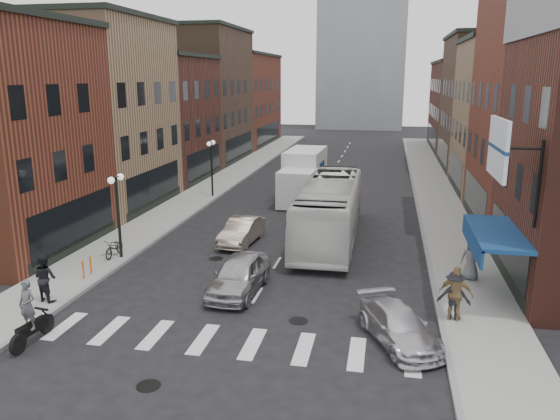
% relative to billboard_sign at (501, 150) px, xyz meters
% --- Properties ---
extents(ground, '(160.00, 160.00, 0.00)m').
position_rel_billboard_sign_xyz_m(ground, '(-8.59, -0.50, -6.13)').
color(ground, black).
rests_on(ground, ground).
extents(sidewalk_left, '(3.00, 74.00, 0.15)m').
position_rel_billboard_sign_xyz_m(sidewalk_left, '(-17.09, 21.50, -6.06)').
color(sidewalk_left, gray).
rests_on(sidewalk_left, ground).
extents(sidewalk_right, '(3.00, 74.00, 0.15)m').
position_rel_billboard_sign_xyz_m(sidewalk_right, '(-0.09, 21.50, -6.06)').
color(sidewalk_right, gray).
rests_on(sidewalk_right, ground).
extents(curb_left, '(0.20, 74.00, 0.16)m').
position_rel_billboard_sign_xyz_m(curb_left, '(-15.59, 21.50, -6.13)').
color(curb_left, gray).
rests_on(curb_left, ground).
extents(curb_right, '(0.20, 74.00, 0.16)m').
position_rel_billboard_sign_xyz_m(curb_right, '(-1.59, 21.50, -6.13)').
color(curb_right, gray).
rests_on(curb_right, ground).
extents(crosswalk_stripes, '(12.00, 2.20, 0.01)m').
position_rel_billboard_sign_xyz_m(crosswalk_stripes, '(-8.59, -3.50, -6.13)').
color(crosswalk_stripes, silver).
rests_on(crosswalk_stripes, ground).
extents(bldg_left_mid_a, '(10.30, 10.20, 12.30)m').
position_rel_billboard_sign_xyz_m(bldg_left_mid_a, '(-23.58, 13.50, 0.02)').
color(bldg_left_mid_a, '#A07B58').
rests_on(bldg_left_mid_a, ground).
extents(bldg_left_mid_b, '(10.30, 10.20, 10.30)m').
position_rel_billboard_sign_xyz_m(bldg_left_mid_b, '(-23.58, 23.50, -0.98)').
color(bldg_left_mid_b, '#49221A').
rests_on(bldg_left_mid_b, ground).
extents(bldg_left_far_a, '(10.30, 12.20, 13.30)m').
position_rel_billboard_sign_xyz_m(bldg_left_far_a, '(-23.58, 34.50, 0.52)').
color(bldg_left_far_a, '#4D3826').
rests_on(bldg_left_far_a, ground).
extents(bldg_left_far_b, '(10.30, 16.20, 11.30)m').
position_rel_billboard_sign_xyz_m(bldg_left_far_b, '(-23.58, 48.50, -0.48)').
color(bldg_left_far_b, brown).
rests_on(bldg_left_far_b, ground).
extents(bldg_right_mid_b, '(10.30, 10.20, 11.30)m').
position_rel_billboard_sign_xyz_m(bldg_right_mid_b, '(6.41, 23.50, -0.48)').
color(bldg_right_mid_b, '#A07B58').
rests_on(bldg_right_mid_b, ground).
extents(bldg_right_far_a, '(10.30, 12.20, 12.30)m').
position_rel_billboard_sign_xyz_m(bldg_right_far_a, '(6.41, 34.50, 0.02)').
color(bldg_right_far_a, '#4D3826').
rests_on(bldg_right_far_a, ground).
extents(bldg_right_far_b, '(10.30, 16.20, 10.30)m').
position_rel_billboard_sign_xyz_m(bldg_right_far_b, '(6.41, 48.50, -0.98)').
color(bldg_right_far_b, '#49221A').
rests_on(bldg_right_far_b, ground).
extents(awning_blue, '(1.80, 5.00, 0.78)m').
position_rel_billboard_sign_xyz_m(awning_blue, '(0.34, 2.00, -3.50)').
color(awning_blue, navy).
rests_on(awning_blue, ground).
extents(billboard_sign, '(1.52, 3.00, 3.70)m').
position_rel_billboard_sign_xyz_m(billboard_sign, '(0.00, 0.00, 0.00)').
color(billboard_sign, black).
rests_on(billboard_sign, ground).
extents(streetlamp_near, '(0.32, 1.22, 4.11)m').
position_rel_billboard_sign_xyz_m(streetlamp_near, '(-15.99, 3.50, -3.22)').
color(streetlamp_near, black).
rests_on(streetlamp_near, ground).
extents(streetlamp_far, '(0.32, 1.22, 4.11)m').
position_rel_billboard_sign_xyz_m(streetlamp_far, '(-15.99, 17.50, -3.22)').
color(streetlamp_far, black).
rests_on(streetlamp_far, ground).
extents(bike_rack, '(0.08, 0.68, 0.80)m').
position_rel_billboard_sign_xyz_m(bike_rack, '(-16.19, 0.80, -5.58)').
color(bike_rack, '#D8590C').
rests_on(bike_rack, sidewalk_left).
extents(box_truck, '(2.61, 7.98, 3.44)m').
position_rel_billboard_sign_xyz_m(box_truck, '(-9.49, 18.20, -4.43)').
color(box_truck, silver).
rests_on(box_truck, ground).
extents(motorcycle_rider, '(0.66, 2.19, 2.23)m').
position_rel_billboard_sign_xyz_m(motorcycle_rider, '(-14.89, -4.88, -5.09)').
color(motorcycle_rider, black).
rests_on(motorcycle_rider, ground).
extents(transit_bus, '(2.86, 11.81, 3.28)m').
position_rel_billboard_sign_xyz_m(transit_bus, '(-6.58, 8.79, -4.49)').
color(transit_bus, silver).
rests_on(transit_bus, ground).
extents(sedan_left_near, '(2.00, 4.47, 1.49)m').
position_rel_billboard_sign_xyz_m(sedan_left_near, '(-9.39, 0.70, -5.39)').
color(sedan_left_near, '#B3B3B8').
rests_on(sedan_left_near, ground).
extents(sedan_left_far, '(1.72, 4.12, 1.32)m').
position_rel_billboard_sign_xyz_m(sedan_left_far, '(-11.03, 7.20, -5.47)').
color(sedan_left_far, '#BAAA97').
rests_on(sedan_left_far, ground).
extents(curb_car, '(3.20, 4.36, 1.17)m').
position_rel_billboard_sign_xyz_m(curb_car, '(-3.11, -2.44, -5.55)').
color(curb_car, silver).
rests_on(curb_car, ground).
extents(parked_bicycle, '(0.59, 1.66, 0.87)m').
position_rel_billboard_sign_xyz_m(parked_bicycle, '(-16.33, 3.52, -5.55)').
color(parked_bicycle, black).
rests_on(parked_bicycle, sidewalk_left).
extents(ped_left_solo, '(1.01, 0.75, 1.85)m').
position_rel_billboard_sign_xyz_m(ped_left_solo, '(-16.33, -1.89, -5.06)').
color(ped_left_solo, black).
rests_on(ped_left_solo, sidewalk_left).
extents(ped_right_a, '(1.21, 0.71, 1.77)m').
position_rel_billboard_sign_xyz_m(ped_right_a, '(-1.19, -0.57, -5.10)').
color(ped_right_a, black).
rests_on(ped_right_a, sidewalk_right).
extents(ped_right_b, '(1.26, 0.86, 1.97)m').
position_rel_billboard_sign_xyz_m(ped_right_b, '(-1.14, -0.63, -5.00)').
color(ped_right_b, olive).
rests_on(ped_right_b, sidewalk_right).
extents(ped_right_c, '(0.98, 0.76, 1.79)m').
position_rel_billboard_sign_xyz_m(ped_right_c, '(-0.04, 3.64, -5.09)').
color(ped_right_c, '#595A60').
rests_on(ped_right_c, sidewalk_right).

